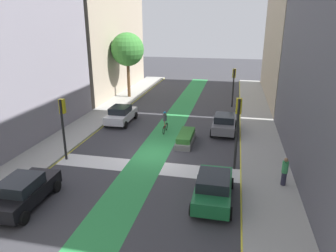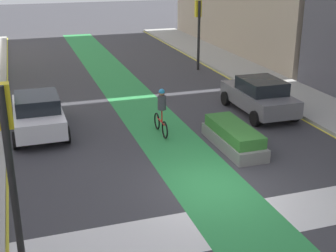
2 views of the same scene
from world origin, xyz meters
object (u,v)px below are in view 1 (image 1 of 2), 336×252
object	(u,v)px
car_grey_right_far	(224,123)
traffic_signal_near_left	(63,118)
car_black_left_near	(24,191)
car_white_left_far	(121,114)
car_green_right_near	(213,188)
median_planter	(186,138)
street_tree_near	(127,50)
traffic_signal_near_right	(238,121)
traffic_signal_far_right	(234,80)
cyclist_in_lane	(165,121)
pedestrian_sidewalk_right_a	(285,171)

from	to	relation	value
car_grey_right_far	traffic_signal_near_left	bearing A→B (deg)	-143.25
car_black_left_near	car_grey_right_far	xyz separation A→B (m)	(9.41, 13.26, 0.00)
car_white_left_far	car_green_right_near	xyz separation A→B (m)	(9.25, -11.47, 0.00)
car_white_left_far	median_planter	world-z (taller)	car_white_left_far
car_green_right_near	street_tree_near	bearing A→B (deg)	119.21
traffic_signal_near_right	car_green_right_near	bearing A→B (deg)	-104.04
car_black_left_near	car_grey_right_far	size ratio (longest dim) A/B	1.01
car_grey_right_far	car_white_left_far	world-z (taller)	same
traffic_signal_far_right	cyclist_in_lane	world-z (taller)	traffic_signal_far_right
car_green_right_near	car_grey_right_far	bearing A→B (deg)	89.55
traffic_signal_near_left	pedestrian_sidewalk_right_a	xyz separation A→B (m)	(13.89, -0.96, -1.92)
traffic_signal_near_left	car_white_left_far	xyz separation A→B (m)	(0.88, 8.21, -2.11)
traffic_signal_near_right	car_black_left_near	size ratio (longest dim) A/B	1.07
car_grey_right_far	car_white_left_far	bearing A→B (deg)	176.47
car_black_left_near	pedestrian_sidewalk_right_a	world-z (taller)	pedestrian_sidewalk_right_a
car_black_left_near	car_grey_right_far	world-z (taller)	same
car_green_right_near	median_planter	size ratio (longest dim) A/B	1.28
median_planter	car_black_left_near	bearing A→B (deg)	-123.41
median_planter	cyclist_in_lane	bearing A→B (deg)	135.78
traffic_signal_far_right	car_black_left_near	distance (m)	24.09
car_black_left_near	car_white_left_far	distance (m)	13.84
car_white_left_far	cyclist_in_lane	size ratio (longest dim) A/B	2.27
median_planter	street_tree_near	bearing A→B (deg)	124.40
traffic_signal_near_left	pedestrian_sidewalk_right_a	size ratio (longest dim) A/B	2.52
car_grey_right_far	street_tree_near	xyz separation A→B (m)	(-11.81, 10.08, 4.92)
car_black_left_near	pedestrian_sidewalk_right_a	size ratio (longest dim) A/B	2.58
car_white_left_far	median_planter	distance (m)	7.59
pedestrian_sidewalk_right_a	street_tree_near	xyz separation A→B (m)	(-15.49, 18.67, 4.73)
car_white_left_far	street_tree_near	world-z (taller)	street_tree_near
traffic_signal_far_right	cyclist_in_lane	distance (m)	11.25
car_green_right_near	pedestrian_sidewalk_right_a	world-z (taller)	pedestrian_sidewalk_right_a
car_grey_right_far	median_planter	distance (m)	4.21
cyclist_in_lane	street_tree_near	bearing A→B (deg)	121.90
car_grey_right_far	car_white_left_far	size ratio (longest dim) A/B	1.00
traffic_signal_far_right	car_green_right_near	bearing A→B (deg)	-91.75
car_green_right_near	cyclist_in_lane	world-z (taller)	cyclist_in_lane
car_grey_right_far	traffic_signal_near_right	bearing A→B (deg)	-81.80
car_white_left_far	pedestrian_sidewalk_right_a	size ratio (longest dim) A/B	2.56
traffic_signal_near_left	cyclist_in_lane	xyz separation A→B (m)	(5.38, 6.50, -1.94)
cyclist_in_lane	median_planter	size ratio (longest dim) A/B	0.57
traffic_signal_near_left	median_planter	size ratio (longest dim) A/B	1.26
pedestrian_sidewalk_right_a	median_planter	size ratio (longest dim) A/B	0.50
traffic_signal_far_right	pedestrian_sidewalk_right_a	distance (m)	17.57
traffic_signal_near_left	car_grey_right_far	xyz separation A→B (m)	(10.22, 7.63, -2.11)
traffic_signal_far_right	car_white_left_far	xyz separation A→B (m)	(-9.85, -8.01, -2.08)
traffic_signal_far_right	street_tree_near	bearing A→B (deg)	173.08
car_green_right_near	cyclist_in_lane	size ratio (longest dim) A/B	2.27
traffic_signal_far_right	car_grey_right_far	bearing A→B (deg)	-93.40
median_planter	car_white_left_far	bearing A→B (deg)	150.44
traffic_signal_far_right	cyclist_in_lane	bearing A→B (deg)	-118.83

